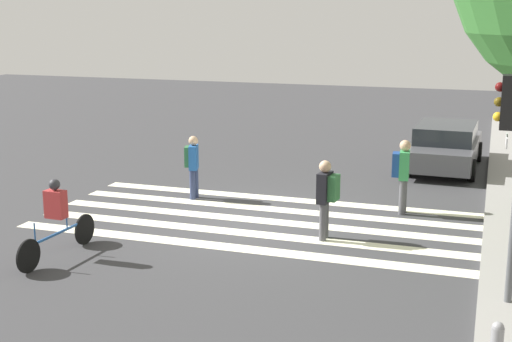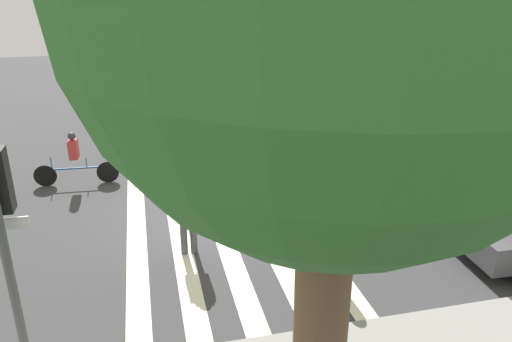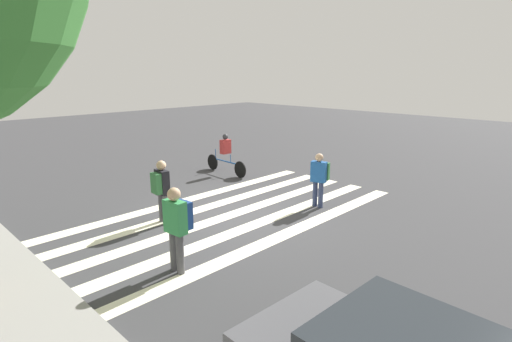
% 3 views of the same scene
% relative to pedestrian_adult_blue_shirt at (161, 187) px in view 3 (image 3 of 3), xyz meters
% --- Properties ---
extents(ground_plane, '(60.00, 60.00, 0.00)m').
position_rel_pedestrian_adult_blue_shirt_xyz_m(ground_plane, '(-0.86, -1.82, -1.01)').
color(ground_plane, '#38383A').
extents(crosswalk_stripes, '(4.47, 10.00, 0.01)m').
position_rel_pedestrian_adult_blue_shirt_xyz_m(crosswalk_stripes, '(-0.86, -1.82, -1.00)').
color(crosswalk_stripes, '#F2EDCC').
rests_on(crosswalk_stripes, ground_plane).
extents(pedestrian_adult_blue_shirt, '(0.50, 0.42, 1.72)m').
position_rel_pedestrian_adult_blue_shirt_xyz_m(pedestrian_adult_blue_shirt, '(0.00, 0.00, 0.00)').
color(pedestrian_adult_blue_shirt, '#4C4C51').
rests_on(pedestrian_adult_blue_shirt, ground_plane).
extents(pedestrian_child_with_backpack, '(0.50, 0.46, 1.64)m').
position_rel_pedestrian_adult_blue_shirt_xyz_m(pedestrian_child_with_backpack, '(-2.22, -4.04, -0.04)').
color(pedestrian_child_with_backpack, navy).
rests_on(pedestrian_child_with_backpack, ground_plane).
extents(pedestrian_adult_yellow_jacket, '(0.51, 0.43, 1.79)m').
position_rel_pedestrian_adult_blue_shirt_xyz_m(pedestrian_adult_yellow_jacket, '(-2.54, 1.26, 0.04)').
color(pedestrian_adult_yellow_jacket, '#4C4C51').
rests_on(pedestrian_adult_yellow_jacket, ground_plane).
extents(cyclist_mid_street, '(2.41, 0.41, 1.60)m').
position_rel_pedestrian_adult_blue_shirt_xyz_m(cyclist_mid_street, '(2.81, -4.74, -0.14)').
color(cyclist_mid_street, black).
rests_on(cyclist_mid_street, ground_plane).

